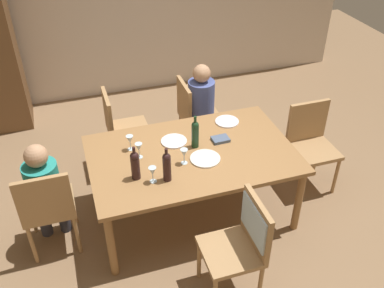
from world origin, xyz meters
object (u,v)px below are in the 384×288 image
Objects in this scene: wine_bottle_tall_green at (195,133)px; wine_glass_near_left at (184,153)px; chair_far_right at (194,113)px; person_man_bearded at (203,103)px; chair_near at (246,236)px; dining_table at (192,159)px; wine_glass_near_right at (139,148)px; chair_left_end at (48,206)px; chair_far_left at (120,125)px; dinner_plate_host at (227,121)px; wine_glass_centre at (130,140)px; dinner_plate_guest_left at (174,141)px; wine_bottle_dark_red at (135,164)px; wine_glass_far at (153,172)px; wine_bottle_short_olive at (167,166)px; dinner_plate_guest_right at (205,159)px; chair_right_end at (311,140)px; person_woman_host at (45,188)px.

wine_bottle_tall_green is 2.20× the size of wine_glass_near_left.
chair_far_right is 0.16m from person_man_bearded.
chair_near reaches higher than wine_glass_near_left.
dining_table is 12.59× the size of wine_glass_near_right.
dining_table is 0.98m from chair_near.
wine_glass_near_right is (-0.53, -0.00, -0.04)m from wine_bottle_tall_green.
person_man_bearded is at bearing -9.49° from chair_near.
chair_left_end is 1.00× the size of chair_far_left.
wine_bottle_tall_green reaches higher than dinner_plate_host.
wine_glass_centre is 0.61× the size of dinner_plate_guest_left.
chair_near is 1.00× the size of chair_far_left.
wine_bottle_dark_red is 0.16m from wine_glass_far.
dining_table is 5.86× the size of wine_bottle_short_olive.
wine_glass_near_right is at bearing -42.30° from chair_far_right.
wine_glass_near_right is at bearing -179.46° from wine_bottle_tall_green.
wine_bottle_short_olive is 0.41m from wine_glass_near_right.
wine_glass_far is at bearing 174.27° from wine_bottle_short_olive.
dinner_plate_host is (0.93, 0.67, -0.10)m from wine_glass_far.
chair_near is 6.17× the size of wine_glass_near_left.
dinner_plate_host is at bearing 28.82° from wine_bottle_dark_red.
wine_glass_far is at bearing -12.50° from chair_left_end.
dinner_plate_guest_right is (0.02, -0.22, -0.14)m from wine_bottle_tall_green.
wine_bottle_short_olive is 0.27m from wine_glass_near_left.
chair_right_end is at bearing 9.80° from dinner_plate_guest_right.
person_woman_host is at bearing 162.29° from wine_bottle_short_olive.
wine_bottle_tall_green is 1.37× the size of dinner_plate_host.
wine_bottle_tall_green is 0.62m from wine_glass_far.
wine_bottle_tall_green is 0.54m from wine_bottle_short_olive.
chair_near is at bearing -34.61° from person_woman_host.
dinner_plate_host is at bearing 51.16° from dinner_plate_guest_right.
dining_table is at bearing 3.78° from chair_left_end.
wine_bottle_tall_green is (0.06, 0.09, 0.21)m from dining_table.
chair_right_end is (2.64, 0.17, 0.00)m from chair_left_end.
dinner_plate_guest_right is at bearing -1.11° from wine_glass_near_left.
chair_right_end is at bearing 13.19° from wine_bottle_short_olive.
wine_bottle_tall_green is 2.20× the size of wine_glass_far.
wine_glass_far is at bearing 3.43° from chair_far_left.
chair_near is at bearing -87.26° from dinner_plate_guest_right.
wine_glass_near_left is at bearing -27.16° from person_man_bearded.
chair_far_right is 1.00× the size of chair_near.
wine_glass_near_left reaches higher than dinner_plate_guest_right.
wine_glass_centre is at bearing 21.61° from chair_left_end.
dinner_plate_guest_right is at bearing -12.93° from chair_far_right.
wine_bottle_dark_red is 0.27m from wine_bottle_short_olive.
wine_bottle_dark_red is 0.29m from wine_glass_near_right.
wine_glass_near_right is at bearing 95.66° from wine_glass_far.
person_woman_host is 1.23m from wine_glass_near_left.
dinner_plate_guest_left is (0.40, -0.75, 0.20)m from chair_far_left.
wine_glass_far is at bearing -80.15° from wine_glass_centre.
chair_right_end is at bearing -20.37° from dinner_plate_host.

